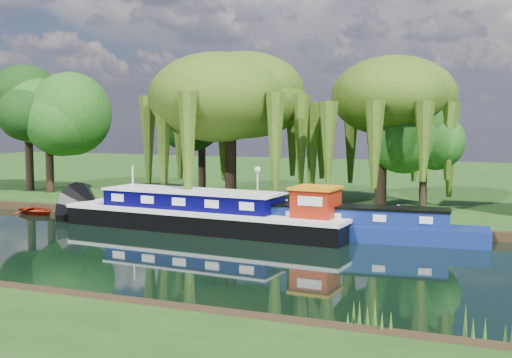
% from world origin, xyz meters
% --- Properties ---
extents(ground, '(120.00, 120.00, 0.00)m').
position_xyz_m(ground, '(0.00, 0.00, 0.00)').
color(ground, black).
extents(far_bank, '(120.00, 52.00, 0.45)m').
position_xyz_m(far_bank, '(0.00, 34.00, 0.23)').
color(far_bank, '#18390F').
rests_on(far_bank, ground).
extents(dutch_barge, '(15.97, 4.73, 3.32)m').
position_xyz_m(dutch_barge, '(-0.34, 5.76, 0.82)').
color(dutch_barge, black).
rests_on(dutch_barge, ground).
extents(narrowboat, '(12.03, 3.08, 1.74)m').
position_xyz_m(narrowboat, '(7.53, 6.05, 0.62)').
color(narrowboat, navy).
rests_on(narrowboat, ground).
extents(red_dinghy, '(3.42, 2.90, 0.60)m').
position_xyz_m(red_dinghy, '(-12.43, 6.77, 0.00)').
color(red_dinghy, maroon).
rests_on(red_dinghy, ground).
extents(willow_left, '(7.38, 7.38, 8.85)m').
position_xyz_m(willow_left, '(-1.65, 11.48, 6.88)').
color(willow_left, black).
rests_on(willow_left, far_bank).
extents(willow_right, '(6.75, 6.75, 8.23)m').
position_xyz_m(willow_right, '(6.92, 14.29, 6.45)').
color(willow_right, black).
rests_on(willow_right, far_bank).
extents(tree_far_left, '(5.19, 5.19, 8.36)m').
position_xyz_m(tree_far_left, '(-16.99, 13.48, 6.17)').
color(tree_far_left, black).
rests_on(tree_far_left, far_bank).
extents(tree_far_back, '(4.98, 4.98, 8.37)m').
position_xyz_m(tree_far_back, '(-19.25, 13.94, 6.29)').
color(tree_far_back, black).
rests_on(tree_far_back, far_bank).
extents(tree_far_mid, '(4.67, 4.67, 7.64)m').
position_xyz_m(tree_far_mid, '(-6.28, 16.74, 5.73)').
color(tree_far_mid, black).
rests_on(tree_far_mid, far_bank).
extents(tree_far_right, '(3.88, 3.88, 6.35)m').
position_xyz_m(tree_far_right, '(9.40, 14.30, 4.84)').
color(tree_far_right, black).
rests_on(tree_far_right, far_bank).
extents(lamppost, '(0.36, 0.36, 2.56)m').
position_xyz_m(lamppost, '(0.50, 10.50, 2.42)').
color(lamppost, silver).
rests_on(lamppost, far_bank).
extents(mooring_posts, '(19.16, 0.16, 1.00)m').
position_xyz_m(mooring_posts, '(-0.50, 8.40, 0.95)').
color(mooring_posts, silver).
rests_on(mooring_posts, far_bank).
extents(reeds_near, '(33.70, 1.50, 1.10)m').
position_xyz_m(reeds_near, '(6.87, -7.57, 0.55)').
color(reeds_near, '#214E15').
rests_on(reeds_near, ground).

